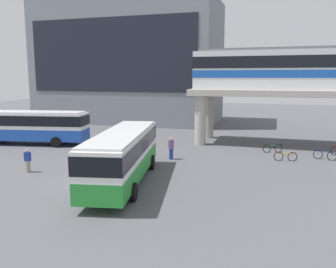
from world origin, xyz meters
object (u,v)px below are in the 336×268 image
(bus_main, at_px, (123,152))
(bicycle_orange, at_px, (285,156))
(bicycle_green, at_px, (273,148))
(pedestrian_near_building, at_px, (171,149))
(pedestrian_by_bike_rack, at_px, (28,161))
(station_building, at_px, (129,63))
(bicycle_blue, at_px, (325,155))
(train, at_px, (334,68))
(bus_secondary, at_px, (30,124))

(bus_main, relative_size, bicycle_orange, 6.39)
(bicycle_green, relative_size, pedestrian_near_building, 0.93)
(pedestrian_by_bike_rack, xyz_separation_m, pedestrian_near_building, (8.31, 6.64, 0.08))
(station_building, bearing_deg, bicycle_green, -39.47)
(bicycle_blue, bearing_deg, bicycle_orange, -155.18)
(bus_main, bearing_deg, bicycle_green, 54.47)
(station_building, height_order, bicycle_green, station_building)
(station_building, height_order, bicycle_orange, station_building)
(bicycle_green, height_order, pedestrian_by_bike_rack, pedestrian_by_bike_rack)
(train, height_order, bus_main, train)
(bicycle_orange, bearing_deg, pedestrian_by_bike_rack, -152.76)
(bus_secondary, distance_m, bicycle_green, 22.84)
(bus_main, bearing_deg, bus_secondary, 147.11)
(bus_main, height_order, bus_secondary, same)
(bus_main, distance_m, bicycle_green, 14.99)
(train, distance_m, bicycle_green, 9.28)
(bus_secondary, bearing_deg, bicycle_orange, 0.33)
(station_building, distance_m, bicycle_orange, 30.85)
(pedestrian_by_bike_rack, relative_size, pedestrian_near_building, 0.92)
(bicycle_orange, bearing_deg, station_building, 137.30)
(bus_secondary, height_order, bicycle_green, bus_secondary)
(station_building, height_order, bus_main, station_building)
(train, bearing_deg, station_building, 152.41)
(bus_main, xyz_separation_m, pedestrian_near_building, (0.95, 7.00, -1.15))
(bicycle_orange, bearing_deg, pedestrian_near_building, -166.32)
(bicycle_blue, height_order, pedestrian_by_bike_rack, pedestrian_by_bike_rack)
(bus_main, bearing_deg, station_building, 112.60)
(station_building, xyz_separation_m, bicycle_blue, (24.87, -18.80, -8.12))
(station_building, xyz_separation_m, pedestrian_near_building, (13.16, -22.31, -7.64))
(station_building, relative_size, bicycle_blue, 15.04)
(pedestrian_by_bike_rack, bearing_deg, bicycle_blue, 26.89)
(train, xyz_separation_m, bus_main, (-13.59, -15.84, -5.31))
(bus_main, distance_m, bus_secondary, 16.55)
(station_building, relative_size, bus_secondary, 2.28)
(bus_main, bearing_deg, train, 49.37)
(station_building, bearing_deg, pedestrian_near_building, -59.47)
(bicycle_blue, relative_size, pedestrian_near_building, 0.97)
(bicycle_orange, bearing_deg, bus_secondary, -179.67)
(bus_main, distance_m, bicycle_orange, 13.40)
(bus_main, height_order, bicycle_green, bus_main)
(pedestrian_by_bike_rack, height_order, pedestrian_near_building, pedestrian_near_building)
(train, xyz_separation_m, bicycle_green, (-4.93, -3.71, -6.94))
(train, relative_size, bus_secondary, 2.25)
(bus_main, xyz_separation_m, bus_secondary, (-13.90, 8.99, 0.00))
(bus_secondary, bearing_deg, bicycle_green, 7.93)
(pedestrian_near_building, bearing_deg, bicycle_blue, 16.67)
(bicycle_blue, height_order, pedestrian_near_building, pedestrian_near_building)
(station_building, relative_size, bicycle_green, 15.67)
(pedestrian_near_building, bearing_deg, bicycle_orange, 13.68)
(bus_main, relative_size, bicycle_blue, 6.59)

